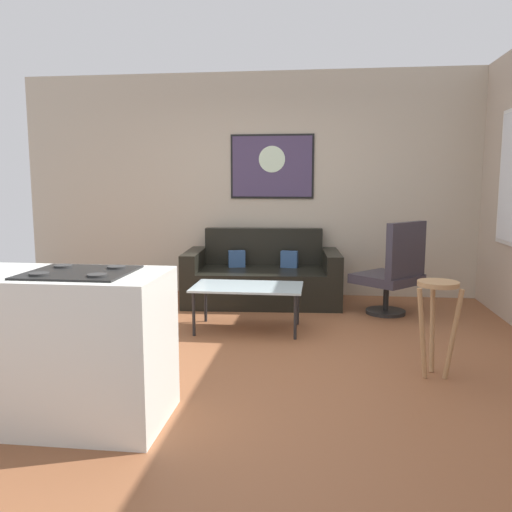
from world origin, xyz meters
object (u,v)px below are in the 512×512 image
Objects in this scene: couch at (262,279)px; bar_stool at (437,306)px; coffee_table at (248,289)px; wall_painting at (272,166)px; armchair at (394,271)px.

couch is 2.61× the size of bar_stool.
coffee_table is 1.01× the size of wall_painting.
armchair is at bearing 91.88° from bar_stool.
armchair reaches higher than coffee_table.
bar_stool is at bearing -88.12° from armchair.
wall_painting is (0.08, 1.71, 1.23)m from coffee_table.
wall_painting is at bearing 117.96° from bar_stool.
couch reaches higher than bar_stool.
couch is 1.44m from wall_painting.
bar_stool is (1.55, -1.06, 0.13)m from coffee_table.
coffee_table is at bearing -90.53° from couch.
armchair reaches higher than couch.
wall_painting is (-1.41, 0.95, 1.15)m from armchair.
bar_stool is (1.54, -2.28, 0.25)m from couch.
couch is at bearing 162.68° from armchair.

